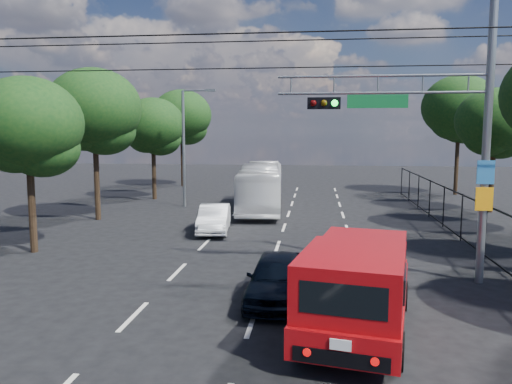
# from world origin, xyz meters

# --- Properties ---
(lane_markings) EXTENTS (6.12, 38.00, 0.01)m
(lane_markings) POSITION_xyz_m (-0.00, 14.00, 0.01)
(lane_markings) COLOR beige
(lane_markings) RESTS_ON ground
(signal_mast) EXTENTS (6.43, 0.39, 9.50)m
(signal_mast) POSITION_xyz_m (5.28, 7.99, 5.24)
(signal_mast) COLOR slate
(signal_mast) RESTS_ON ground
(streetlight_left) EXTENTS (2.09, 0.22, 7.08)m
(streetlight_left) POSITION_xyz_m (-6.33, 22.00, 3.94)
(streetlight_left) COLOR slate
(streetlight_left) RESTS_ON ground
(utility_wires) EXTENTS (22.00, 5.04, 0.74)m
(utility_wires) POSITION_xyz_m (0.00, 8.83, 7.23)
(utility_wires) COLOR black
(utility_wires) RESTS_ON ground
(fence_right) EXTENTS (0.06, 34.03, 2.00)m
(fence_right) POSITION_xyz_m (7.60, 12.17, 1.03)
(fence_right) COLOR black
(fence_right) RESTS_ON ground
(tree_right_d) EXTENTS (4.32, 4.32, 7.02)m
(tree_right_d) POSITION_xyz_m (11.42, 22.02, 4.85)
(tree_right_d) COLOR black
(tree_right_d) RESTS_ON ground
(tree_right_e) EXTENTS (5.28, 5.28, 8.58)m
(tree_right_e) POSITION_xyz_m (11.62, 30.02, 5.94)
(tree_right_e) COLOR black
(tree_right_e) RESTS_ON ground
(tree_left_b) EXTENTS (4.08, 4.08, 6.63)m
(tree_left_b) POSITION_xyz_m (-9.18, 10.02, 4.58)
(tree_left_b) COLOR black
(tree_left_b) RESTS_ON ground
(tree_left_c) EXTENTS (4.80, 4.80, 7.80)m
(tree_left_c) POSITION_xyz_m (-9.78, 17.02, 5.40)
(tree_left_c) COLOR black
(tree_left_c) RESTS_ON ground
(tree_left_d) EXTENTS (4.20, 4.20, 6.83)m
(tree_left_d) POSITION_xyz_m (-9.38, 25.02, 4.72)
(tree_left_d) COLOR black
(tree_left_d) RESTS_ON ground
(tree_left_e) EXTENTS (4.92, 4.92, 7.99)m
(tree_left_e) POSITION_xyz_m (-9.58, 33.02, 5.53)
(tree_left_e) COLOR black
(tree_left_e) RESTS_ON ground
(red_pickup) EXTENTS (3.10, 6.02, 2.14)m
(red_pickup) POSITION_xyz_m (2.48, 3.68, 1.14)
(red_pickup) COLOR black
(red_pickup) RESTS_ON ground
(navy_hatchback) EXTENTS (1.62, 3.82, 1.29)m
(navy_hatchback) POSITION_xyz_m (0.47, 5.62, 0.64)
(navy_hatchback) COLOR black
(navy_hatchback) RESTS_ON ground
(white_bus) EXTENTS (2.94, 9.90, 2.72)m
(white_bus) POSITION_xyz_m (-1.69, 21.36, 1.36)
(white_bus) COLOR silver
(white_bus) RESTS_ON ground
(white_van) EXTENTS (1.74, 3.90, 1.24)m
(white_van) POSITION_xyz_m (-3.12, 14.60, 0.62)
(white_van) COLOR white
(white_van) RESTS_ON ground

